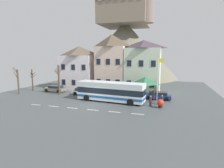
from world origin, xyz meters
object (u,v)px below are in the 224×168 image
object	(u,v)px
parked_car_02	(55,89)
bare_tree_01	(59,80)
pedestrian_01	(150,100)
harbour_buoy	(160,103)
bus_shelter	(145,81)
parked_car_01	(84,91)
bare_tree_00	(32,79)
hilltop_castle	(125,48)
bare_tree_02	(18,81)
townhouse_00	(80,68)
townhouse_02	(143,67)
transit_bus	(111,92)
pedestrian_00	(162,100)
parked_car_00	(158,96)
public_bench	(154,94)
townhouse_01	(112,63)
flagpole	(158,77)

from	to	relation	value
parked_car_02	bare_tree_01	bearing A→B (deg)	140.72
pedestrian_01	harbour_buoy	size ratio (longest dim) A/B	1.27
bus_shelter	parked_car_01	bearing A→B (deg)	-177.76
parked_car_02	bare_tree_00	xyz separation A→B (m)	(-4.94, -0.45, 1.75)
hilltop_castle	bare_tree_02	xyz separation A→B (m)	(-12.78, -32.66, -7.26)
townhouse_00	bus_shelter	xyz separation A→B (m)	(14.71, -5.16, -1.56)
parked_car_02	bare_tree_01	xyz separation A→B (m)	(2.30, -2.09, 2.18)
townhouse_02	townhouse_00	bearing A→B (deg)	-179.68
transit_bus	parked_car_01	world-z (taller)	transit_bus
hilltop_castle	bare_tree_02	distance (m)	35.81
bare_tree_01	parked_car_02	bearing A→B (deg)	137.68
parked_car_02	transit_bus	bearing A→B (deg)	164.74
pedestrian_00	townhouse_00	bearing A→B (deg)	153.15
parked_car_00	harbour_buoy	world-z (taller)	parked_car_00
transit_bus	bus_shelter	xyz separation A→B (m)	(4.84, 3.97, 1.44)
parked_car_02	parked_car_00	bearing A→B (deg)	-178.83
public_bench	parked_car_01	bearing A→B (deg)	-170.82
townhouse_01	bare_tree_00	xyz separation A→B (m)	(-15.35, -4.99, -3.27)
bus_shelter	bare_tree_02	distance (m)	23.44
hilltop_castle	bare_tree_01	xyz separation A→B (m)	(-5.04, -31.05, -6.93)
harbour_buoy	bare_tree_00	xyz separation A→B (m)	(-25.47, 5.30, 1.69)
townhouse_00	townhouse_02	bearing A→B (deg)	0.32
pedestrian_01	bare_tree_00	bearing A→B (deg)	168.61
transit_bus	bare_tree_00	xyz separation A→B (m)	(-17.84, 3.82, 0.82)
parked_car_01	bare_tree_02	xyz separation A→B (m)	(-12.00, -2.97, 1.84)
transit_bus	flagpole	distance (m)	7.57
parked_car_01	bare_tree_00	bearing A→B (deg)	171.86
hilltop_castle	parked_car_01	distance (m)	31.06
flagpole	bare_tree_01	size ratio (longest dim) A/B	1.24
parked_car_00	pedestrian_00	bearing A→B (deg)	103.66
pedestrian_01	public_bench	world-z (taller)	pedestrian_01
bus_shelter	bare_tree_00	xyz separation A→B (m)	(-22.68, -0.16, -0.61)
parked_car_01	harbour_buoy	world-z (taller)	parked_car_01
transit_bus	public_bench	size ratio (longest dim) A/B	6.51
townhouse_00	bare_tree_00	bearing A→B (deg)	-146.31
bare_tree_01	pedestrian_01	bearing A→B (deg)	-10.77
pedestrian_00	bare_tree_02	distance (m)	26.19
pedestrian_00	harbour_buoy	world-z (taller)	pedestrian_00
pedestrian_01	bus_shelter	bearing A→B (deg)	105.75
townhouse_01	flagpole	xyz separation A→B (m)	(9.58, -7.70, -1.70)
townhouse_02	bare_tree_02	bearing A→B (deg)	-158.63
bus_shelter	flagpole	bearing A→B (deg)	-51.79
public_bench	bare_tree_01	world-z (taller)	bare_tree_01
pedestrian_01	bare_tree_02	size ratio (longest dim) A/B	0.31
townhouse_01	parked_car_00	world-z (taller)	townhouse_01
townhouse_01	pedestrian_00	world-z (taller)	townhouse_01
parked_car_00	public_bench	bearing A→B (deg)	-62.44
townhouse_02	public_bench	bearing A→B (deg)	-56.33
transit_bus	townhouse_00	bearing A→B (deg)	143.07
townhouse_00	flagpole	distance (m)	18.77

